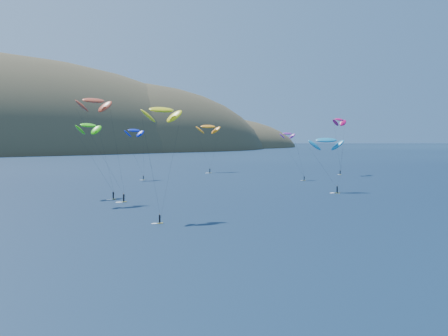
% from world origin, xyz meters
% --- Properties ---
extents(kitesurfer_2, '(9.68, 10.25, 25.03)m').
position_xyz_m(kitesurfer_2, '(-18.74, 66.82, 22.55)').
color(kitesurfer_2, yellow).
rests_on(kitesurfer_2, ground).
extents(kitesurfer_3, '(9.38, 15.31, 22.21)m').
position_xyz_m(kitesurfer_3, '(-16.12, 116.33, 19.77)').
color(kitesurfer_3, yellow).
rests_on(kitesurfer_3, ground).
extents(kitesurfer_4, '(8.84, 8.22, 20.92)m').
position_xyz_m(kitesurfer_4, '(21.31, 167.73, 18.58)').
color(kitesurfer_4, yellow).
rests_on(kitesurfer_4, ground).
extents(kitesurfer_5, '(10.87, 13.01, 18.30)m').
position_xyz_m(kitesurfer_5, '(50.53, 92.49, 15.47)').
color(kitesurfer_5, yellow).
rests_on(kitesurfer_5, ground).
extents(kitesurfer_6, '(6.59, 11.04, 19.09)m').
position_xyz_m(kitesurfer_6, '(70.29, 136.01, 17.31)').
color(kitesurfer_6, yellow).
rests_on(kitesurfer_6, ground).
extents(kitesurfer_8, '(9.74, 6.57, 25.79)m').
position_xyz_m(kitesurfer_8, '(106.81, 146.43, 23.26)').
color(kitesurfer_8, yellow).
rests_on(kitesurfer_8, ground).
extents(kitesurfer_9, '(11.91, 8.05, 28.69)m').
position_xyz_m(kitesurfer_9, '(-19.93, 102.19, 25.94)').
color(kitesurfer_9, yellow).
rests_on(kitesurfer_9, ground).
extents(kitesurfer_11, '(12.40, 14.78, 23.57)m').
position_xyz_m(kitesurfer_11, '(69.93, 193.24, 20.47)').
color(kitesurfer_11, yellow).
rests_on(kitesurfer_11, ground).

